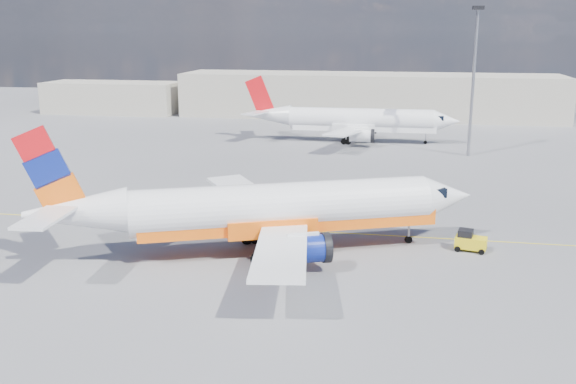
% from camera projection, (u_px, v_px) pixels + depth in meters
% --- Properties ---
extents(ground, '(240.00, 240.00, 0.00)m').
position_uv_depth(ground, '(247.00, 239.00, 50.70)').
color(ground, '#59595E').
rests_on(ground, ground).
extents(taxi_line, '(70.00, 0.15, 0.01)m').
position_uv_depth(taxi_line, '(256.00, 228.00, 53.56)').
color(taxi_line, yellow).
rests_on(taxi_line, ground).
extents(terminal_main, '(70.00, 14.00, 8.00)m').
position_uv_depth(terminal_main, '(369.00, 95.00, 120.33)').
color(terminal_main, '#B1A998').
rests_on(terminal_main, ground).
extents(terminal_annex, '(26.00, 10.00, 6.00)m').
position_uv_depth(terminal_annex, '(113.00, 97.00, 126.41)').
color(terminal_annex, '#B1A998').
rests_on(terminal_annex, ground).
extents(main_jet, '(32.95, 24.87, 10.11)m').
position_uv_depth(main_jet, '(268.00, 209.00, 46.79)').
color(main_jet, white).
rests_on(main_jet, ground).
extents(second_jet, '(31.34, 24.82, 9.51)m').
position_uv_depth(second_jet, '(354.00, 120.00, 93.51)').
color(second_jet, white).
rests_on(second_jet, ground).
extents(gse_tug, '(2.47, 1.82, 1.61)m').
position_uv_depth(gse_tug, '(470.00, 241.00, 47.95)').
color(gse_tug, black).
rests_on(gse_tug, ground).
extents(traffic_cone, '(0.35, 0.35, 0.48)m').
position_uv_depth(traffic_cone, '(215.00, 233.00, 51.62)').
color(traffic_cone, white).
rests_on(traffic_cone, ground).
extents(floodlight_mast, '(1.38, 1.38, 18.92)m').
position_uv_depth(floodlight_mast, '(474.00, 68.00, 81.21)').
color(floodlight_mast, gray).
rests_on(floodlight_mast, ground).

